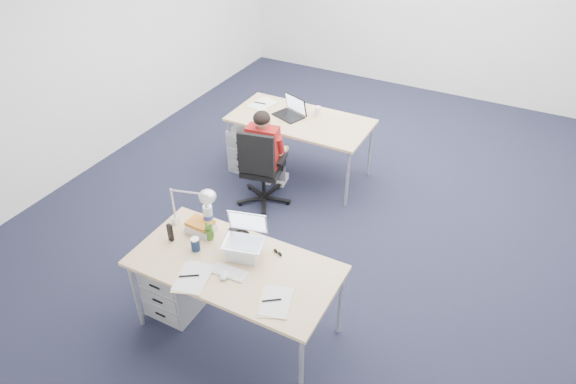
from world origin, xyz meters
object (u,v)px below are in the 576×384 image
(computer_mouse, at_px, (224,275))
(headphones, at_px, (239,236))
(can_koozie, at_px, (195,244))
(far_cup, at_px, (318,111))
(desk_near, at_px, (235,269))
(drawer_pedestal_near, at_px, (178,281))
(sunglasses, at_px, (278,253))
(wireless_keyboard, at_px, (229,272))
(office_chair, at_px, (262,182))
(bear_figurine, at_px, (209,231))
(water_bottle, at_px, (208,215))
(desk_far, at_px, (300,123))
(dark_laptop, at_px, (288,107))
(desk_lamp, at_px, (186,205))
(drawer_pedestal_far, at_px, (252,146))
(cordless_phone, at_px, (170,233))
(book_stack, at_px, (201,227))
(seated_person, at_px, (267,152))
(silver_laptop, at_px, (243,239))

(computer_mouse, distance_m, headphones, 0.45)
(can_koozie, height_order, far_cup, can_koozie)
(desk_near, bearing_deg, can_koozie, -179.78)
(drawer_pedestal_near, xyz_separation_m, far_cup, (0.12, 2.55, 0.51))
(drawer_pedestal_near, xyz_separation_m, sunglasses, (0.84, 0.27, 0.47))
(drawer_pedestal_near, height_order, can_koozie, can_koozie)
(wireless_keyboard, bearing_deg, office_chair, 109.54)
(headphones, relative_size, bear_figurine, 1.51)
(drawer_pedestal_near, xyz_separation_m, water_bottle, (0.18, 0.29, 0.58))
(desk_near, distance_m, can_koozie, 0.37)
(desk_far, xyz_separation_m, headphones, (0.49, -2.08, 0.07))
(desk_far, relative_size, computer_mouse, 16.27)
(desk_far, height_order, dark_laptop, dark_laptop)
(computer_mouse, relative_size, can_koozie, 0.86)
(headphones, distance_m, desk_lamp, 0.49)
(drawer_pedestal_far, height_order, wireless_keyboard, wireless_keyboard)
(desk_far, relative_size, office_chair, 1.68)
(desk_far, bearing_deg, far_cup, 52.47)
(cordless_phone, relative_size, far_cup, 1.48)
(water_bottle, xyz_separation_m, sunglasses, (0.66, -0.02, -0.12))
(office_chair, distance_m, desk_lamp, 1.60)
(bear_figurine, height_order, book_stack, bear_figurine)
(drawer_pedestal_far, distance_m, cordless_phone, 2.38)
(computer_mouse, relative_size, cordless_phone, 0.62)
(desk_near, xyz_separation_m, computer_mouse, (0.01, -0.15, 0.06))
(desk_far, distance_m, far_cup, 0.24)
(drawer_pedestal_far, xyz_separation_m, desk_lamp, (0.64, -2.03, 0.69))
(desk_near, distance_m, far_cup, 2.58)
(drawer_pedestal_near, xyz_separation_m, dark_laptop, (-0.17, 2.37, 0.58))
(bear_figurine, bearing_deg, computer_mouse, -19.52)
(seated_person, height_order, desk_lamp, desk_lamp)
(can_koozie, distance_m, dark_laptop, 2.39)
(cordless_phone, bearing_deg, desk_near, 5.85)
(drawer_pedestal_far, relative_size, bear_figurine, 3.47)
(drawer_pedestal_far, distance_m, book_stack, 2.22)
(seated_person, bearing_deg, bear_figurine, -85.13)
(desk_far, height_order, wireless_keyboard, wireless_keyboard)
(seated_person, height_order, dark_laptop, seated_person)
(computer_mouse, bearing_deg, dark_laptop, 92.22)
(desk_far, relative_size, wireless_keyboard, 5.77)
(drawer_pedestal_near, bearing_deg, far_cup, 87.35)
(headphones, xyz_separation_m, water_bottle, (-0.29, -0.00, 0.11))
(computer_mouse, distance_m, can_koozie, 0.40)
(wireless_keyboard, relative_size, headphones, 1.16)
(desk_near, distance_m, headphones, 0.32)
(desk_far, relative_size, drawer_pedestal_near, 2.91)
(silver_laptop, bearing_deg, can_koozie, -175.98)
(silver_laptop, distance_m, can_koozie, 0.40)
(desk_near, height_order, far_cup, far_cup)
(computer_mouse, bearing_deg, seated_person, 95.91)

